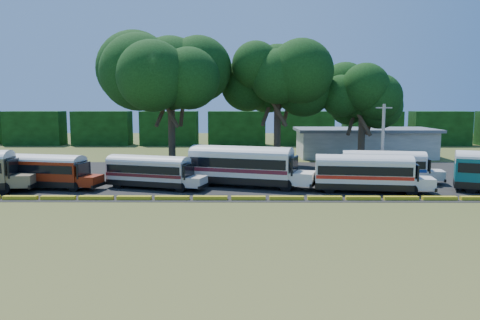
{
  "coord_description": "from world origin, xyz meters",
  "views": [
    {
      "loc": [
        1.06,
        -35.08,
        7.66
      ],
      "look_at": [
        0.81,
        6.0,
        2.54
      ],
      "focal_mm": 35.0,
      "sensor_mm": 36.0,
      "label": 1
    }
  ],
  "objects_px": {
    "bus_cream_west": "(150,170)",
    "tree_west": "(171,74)",
    "bus_white_red": "(366,171)",
    "bus_red": "(44,169)"
  },
  "relations": [
    {
      "from": "bus_red",
      "to": "bus_cream_west",
      "type": "relative_size",
      "value": 1.04
    },
    {
      "from": "bus_white_red",
      "to": "tree_west",
      "type": "relative_size",
      "value": 0.67
    },
    {
      "from": "bus_red",
      "to": "bus_white_red",
      "type": "bearing_deg",
      "value": 8.47
    },
    {
      "from": "bus_cream_west",
      "to": "tree_west",
      "type": "relative_size",
      "value": 0.62
    },
    {
      "from": "bus_white_red",
      "to": "tree_west",
      "type": "bearing_deg",
      "value": 151.03
    },
    {
      "from": "bus_red",
      "to": "tree_west",
      "type": "xyz_separation_m",
      "value": [
        9.46,
        12.37,
        9.05
      ]
    },
    {
      "from": "bus_cream_west",
      "to": "bus_white_red",
      "type": "relative_size",
      "value": 0.92
    },
    {
      "from": "bus_cream_west",
      "to": "tree_west",
      "type": "distance_m",
      "value": 15.29
    },
    {
      "from": "bus_red",
      "to": "bus_white_red",
      "type": "xyz_separation_m",
      "value": [
        27.98,
        -1.57,
        0.07
      ]
    },
    {
      "from": "bus_red",
      "to": "bus_white_red",
      "type": "distance_m",
      "value": 28.03
    }
  ]
}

